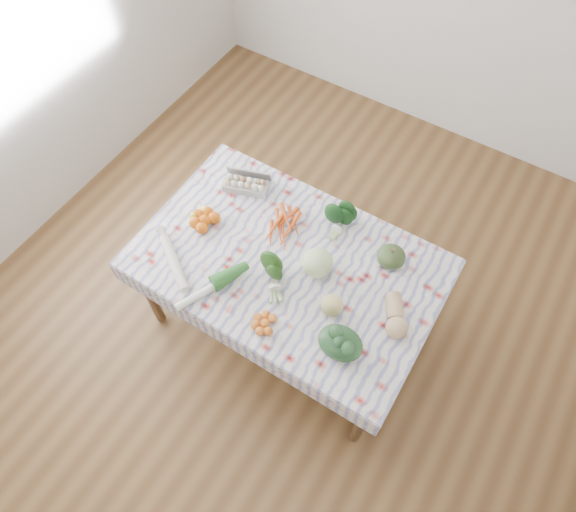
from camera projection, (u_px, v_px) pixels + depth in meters
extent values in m
plane|color=brown|center=(288.00, 320.00, 3.47)|extent=(4.50, 4.50, 0.00)
cube|color=brown|center=(288.00, 265.00, 2.85)|extent=(1.60, 1.00, 0.04)
cylinder|color=brown|center=(149.00, 293.00, 3.18)|extent=(0.06, 0.06, 0.71)
cylinder|color=brown|center=(361.00, 422.00, 2.77)|extent=(0.06, 0.06, 0.71)
cylinder|color=brown|center=(231.00, 198.00, 3.57)|extent=(0.06, 0.06, 0.71)
cylinder|color=brown|center=(427.00, 298.00, 3.16)|extent=(0.06, 0.06, 0.71)
cube|color=silver|center=(288.00, 262.00, 2.83)|extent=(1.66, 1.06, 0.01)
cube|color=#AFAFAA|center=(246.00, 185.00, 3.06)|extent=(0.29, 0.19, 0.07)
cube|color=#D74D15|center=(284.00, 225.00, 2.93)|extent=(0.30, 0.28, 0.05)
ellipsoid|color=#133C14|center=(341.00, 220.00, 2.89)|extent=(0.17, 0.15, 0.14)
ellipsoid|color=#374C25|center=(391.00, 256.00, 2.78)|extent=(0.19, 0.19, 0.10)
sphere|color=#C4E397|center=(318.00, 263.00, 2.72)|extent=(0.19, 0.19, 0.17)
ellipsoid|color=tan|center=(396.00, 315.00, 2.59)|extent=(0.22, 0.26, 0.11)
cube|color=#DC600D|center=(205.00, 220.00, 2.93)|extent=(0.26, 0.26, 0.07)
ellipsoid|color=#204914|center=(274.00, 277.00, 2.70)|extent=(0.24, 0.24, 0.13)
cube|color=orange|center=(265.00, 323.00, 2.60)|extent=(0.20, 0.20, 0.05)
sphere|color=tan|center=(332.00, 305.00, 2.62)|extent=(0.12, 0.12, 0.12)
ellipsoid|color=#19371B|center=(340.00, 343.00, 2.52)|extent=(0.24, 0.19, 0.10)
cylinder|color=silver|center=(174.00, 263.00, 2.79)|extent=(0.36, 0.26, 0.06)
cylinder|color=silver|center=(212.00, 288.00, 2.71)|extent=(0.21, 0.41, 0.05)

